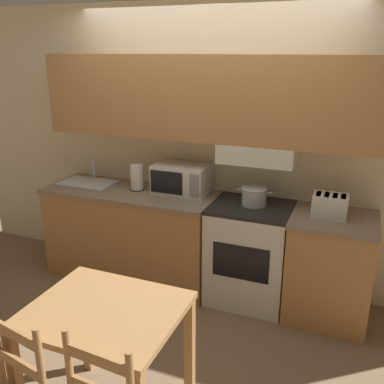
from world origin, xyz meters
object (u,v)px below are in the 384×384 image
at_px(stove_range, 249,253).
at_px(dining_table, 106,329).
at_px(toaster, 330,206).
at_px(paper_towel_roll, 137,178).
at_px(cooking_pot, 254,196).
at_px(sink_basin, 87,183).
at_px(microwave, 181,179).

distance_m(stove_range, dining_table, 1.68).
bearing_deg(stove_range, toaster, -0.89).
height_order(toaster, paper_towel_roll, paper_towel_roll).
bearing_deg(cooking_pot, toaster, -3.42).
distance_m(stove_range, sink_basin, 1.70).
distance_m(stove_range, paper_towel_roll, 1.24).
height_order(microwave, dining_table, microwave).
bearing_deg(stove_range, microwave, 171.33).
height_order(toaster, dining_table, toaster).
bearing_deg(cooking_pot, microwave, 173.64).
bearing_deg(dining_table, paper_towel_roll, 112.55).
bearing_deg(stove_range, cooking_pot, 67.23).
bearing_deg(stove_range, dining_table, -104.75).
distance_m(cooking_pot, dining_table, 1.73).
relative_size(stove_range, microwave, 1.79).
bearing_deg(microwave, cooking_pot, -6.36).
xyz_separation_m(microwave, toaster, (1.32, -0.12, -0.04)).
bearing_deg(microwave, paper_towel_roll, -169.29).
relative_size(toaster, dining_table, 0.33).
bearing_deg(sink_basin, paper_towel_roll, 4.06).
bearing_deg(paper_towel_roll, toaster, -1.20).
height_order(cooking_pot, microwave, microwave).
distance_m(cooking_pot, sink_basin, 1.65).
bearing_deg(sink_basin, microwave, 7.00).
bearing_deg(microwave, dining_table, -81.22).
relative_size(cooking_pot, toaster, 1.07).
xyz_separation_m(microwave, paper_towel_roll, (-0.42, -0.08, -0.01)).
bearing_deg(toaster, paper_towel_roll, 178.80).
distance_m(paper_towel_roll, dining_table, 1.81).
distance_m(stove_range, microwave, 0.90).
xyz_separation_m(stove_range, cooking_pot, (0.01, 0.03, 0.53)).
relative_size(microwave, sink_basin, 0.96).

